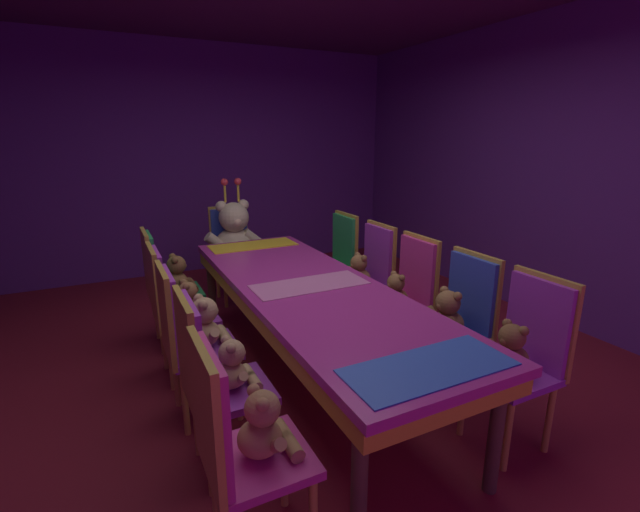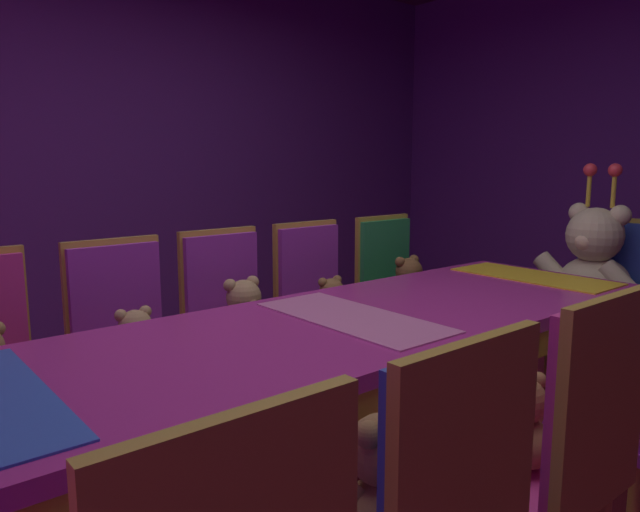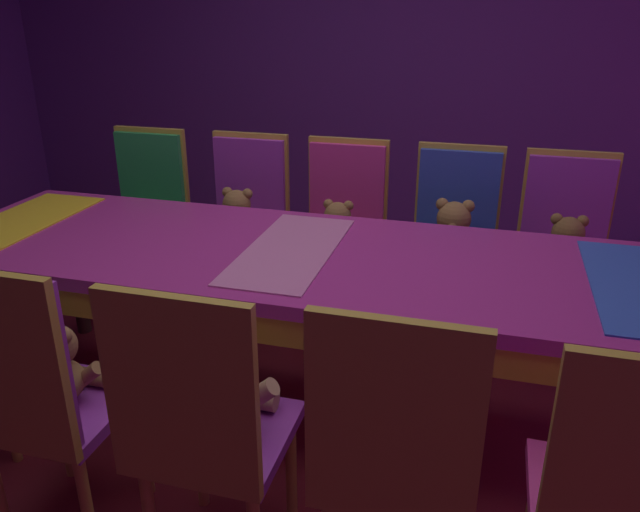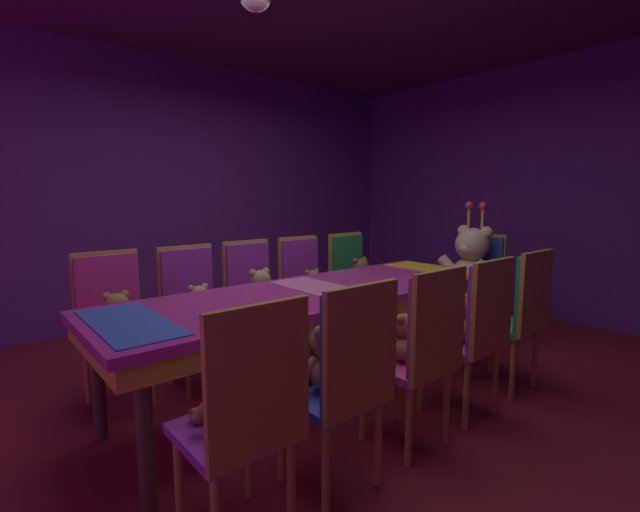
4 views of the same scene
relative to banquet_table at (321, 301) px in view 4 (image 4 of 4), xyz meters
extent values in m
plane|color=maroon|center=(0.00, 0.00, -0.66)|extent=(7.90, 7.90, 0.00)
cube|color=#59267F|center=(0.00, 3.20, 0.74)|extent=(5.20, 0.12, 2.80)
cube|color=#59267F|center=(-2.60, 0.00, 0.74)|extent=(0.12, 6.40, 2.80)
cube|color=#B22D8C|center=(0.00, 0.00, 0.06)|extent=(0.90, 2.85, 0.05)
cube|color=gold|center=(0.00, 0.00, -0.02)|extent=(0.88, 2.79, 0.10)
cylinder|color=#4C3826|center=(0.38, 1.28, -0.31)|extent=(0.07, 0.07, 0.69)
cylinder|color=#4C3826|center=(0.38, -1.28, -0.31)|extent=(0.07, 0.07, 0.69)
cylinder|color=#4C3826|center=(-0.38, 1.28, -0.31)|extent=(0.07, 0.07, 0.69)
cylinder|color=#4C3826|center=(-0.38, -1.28, -0.31)|extent=(0.07, 0.07, 0.69)
cube|color=blue|center=(0.00, -1.21, 0.09)|extent=(0.77, 0.32, 0.01)
cube|color=pink|center=(0.00, 0.00, 0.09)|extent=(0.77, 0.32, 0.01)
cube|color=yellow|center=(0.00, 1.21, 0.09)|extent=(0.77, 0.32, 0.01)
cube|color=#CC338C|center=(-0.72, -1.07, -0.22)|extent=(0.40, 0.40, 0.04)
cube|color=#CC338C|center=(-0.90, -1.07, 0.05)|extent=(0.05, 0.38, 0.50)
cube|color=gold|center=(-0.93, -1.07, 0.05)|extent=(0.03, 0.41, 0.55)
cylinder|color=gold|center=(-0.56, -0.91, -0.45)|extent=(0.04, 0.04, 0.42)
cylinder|color=gold|center=(-0.56, -1.23, -0.45)|extent=(0.04, 0.04, 0.42)
cylinder|color=gold|center=(-0.88, -0.91, -0.45)|extent=(0.04, 0.04, 0.42)
cylinder|color=gold|center=(-0.88, -1.23, -0.45)|extent=(0.04, 0.04, 0.42)
ellipsoid|color=#9E7247|center=(-0.72, -1.07, -0.12)|extent=(0.18, 0.18, 0.14)
sphere|color=#9E7247|center=(-0.71, -1.07, 0.01)|extent=(0.14, 0.14, 0.14)
sphere|color=tan|center=(-0.66, -1.07, 0.00)|extent=(0.05, 0.05, 0.05)
sphere|color=#9E7247|center=(-0.72, -1.02, 0.07)|extent=(0.05, 0.05, 0.05)
sphere|color=#9E7247|center=(-0.72, -1.13, 0.07)|extent=(0.05, 0.05, 0.05)
cylinder|color=#9E7247|center=(-0.69, -0.98, -0.10)|extent=(0.05, 0.13, 0.12)
cylinder|color=#9E7247|center=(-0.69, -1.16, -0.10)|extent=(0.05, 0.13, 0.12)
cylinder|color=#9E7247|center=(-0.61, -1.02, -0.16)|extent=(0.06, 0.14, 0.06)
cylinder|color=#9E7247|center=(-0.61, -1.12, -0.16)|extent=(0.06, 0.14, 0.06)
cube|color=purple|center=(-0.70, -0.54, -0.22)|extent=(0.40, 0.40, 0.04)
cube|color=purple|center=(-0.88, -0.54, 0.05)|extent=(0.05, 0.38, 0.50)
cube|color=gold|center=(-0.90, -0.54, 0.05)|extent=(0.03, 0.41, 0.55)
cylinder|color=gold|center=(-0.54, -0.38, -0.45)|extent=(0.04, 0.04, 0.42)
cylinder|color=gold|center=(-0.54, -0.70, -0.45)|extent=(0.04, 0.04, 0.42)
cylinder|color=gold|center=(-0.86, -0.38, -0.45)|extent=(0.04, 0.04, 0.42)
cylinder|color=gold|center=(-0.86, -0.70, -0.45)|extent=(0.04, 0.04, 0.42)
ellipsoid|color=tan|center=(-0.70, -0.54, -0.12)|extent=(0.17, 0.17, 0.13)
sphere|color=tan|center=(-0.68, -0.54, 0.00)|extent=(0.13, 0.13, 0.13)
sphere|color=tan|center=(-0.64, -0.54, -0.01)|extent=(0.05, 0.05, 0.05)
sphere|color=tan|center=(-0.70, -0.49, 0.05)|extent=(0.05, 0.05, 0.05)
sphere|color=tan|center=(-0.70, -0.59, 0.05)|extent=(0.05, 0.05, 0.05)
cylinder|color=tan|center=(-0.67, -0.45, -0.11)|extent=(0.05, 0.12, 0.11)
cylinder|color=tan|center=(-0.67, -0.62, -0.11)|extent=(0.05, 0.12, 0.11)
cylinder|color=tan|center=(-0.59, -0.49, -0.17)|extent=(0.06, 0.13, 0.06)
cylinder|color=tan|center=(-0.59, -0.58, -0.17)|extent=(0.06, 0.13, 0.06)
cube|color=purple|center=(-0.72, -0.02, -0.22)|extent=(0.40, 0.40, 0.04)
cube|color=purple|center=(-0.90, -0.02, 0.05)|extent=(0.05, 0.38, 0.50)
cube|color=gold|center=(-0.93, -0.02, 0.05)|extent=(0.03, 0.41, 0.55)
cylinder|color=gold|center=(-0.56, 0.14, -0.45)|extent=(0.04, 0.04, 0.42)
cylinder|color=gold|center=(-0.56, -0.18, -0.45)|extent=(0.04, 0.04, 0.42)
cylinder|color=gold|center=(-0.88, 0.14, -0.45)|extent=(0.04, 0.04, 0.42)
cylinder|color=gold|center=(-0.88, -0.18, -0.45)|extent=(0.04, 0.04, 0.42)
ellipsoid|color=tan|center=(-0.72, -0.02, -0.11)|extent=(0.20, 0.20, 0.16)
sphere|color=tan|center=(-0.71, -0.02, 0.04)|extent=(0.16, 0.16, 0.16)
sphere|color=tan|center=(-0.65, -0.02, 0.03)|extent=(0.06, 0.06, 0.06)
sphere|color=tan|center=(-0.72, 0.04, 0.10)|extent=(0.06, 0.06, 0.06)
sphere|color=tan|center=(-0.72, -0.08, 0.10)|extent=(0.06, 0.06, 0.06)
cylinder|color=tan|center=(-0.68, 0.08, -0.09)|extent=(0.06, 0.14, 0.13)
cylinder|color=tan|center=(-0.68, -0.12, -0.09)|extent=(0.06, 0.14, 0.13)
cylinder|color=tan|center=(-0.59, 0.04, -0.16)|extent=(0.07, 0.15, 0.07)
cylinder|color=tan|center=(-0.59, -0.07, -0.16)|extent=(0.07, 0.15, 0.07)
cube|color=purple|center=(-0.73, 0.51, -0.22)|extent=(0.40, 0.40, 0.04)
cube|color=purple|center=(-0.91, 0.51, 0.05)|extent=(0.05, 0.38, 0.50)
cube|color=gold|center=(-0.93, 0.51, 0.05)|extent=(0.03, 0.41, 0.55)
cylinder|color=gold|center=(-0.57, 0.67, -0.45)|extent=(0.04, 0.04, 0.42)
cylinder|color=gold|center=(-0.57, 0.35, -0.45)|extent=(0.04, 0.04, 0.42)
cylinder|color=gold|center=(-0.89, 0.67, -0.45)|extent=(0.04, 0.04, 0.42)
cylinder|color=gold|center=(-0.89, 0.35, -0.45)|extent=(0.04, 0.04, 0.42)
ellipsoid|color=olive|center=(-0.73, 0.51, -0.12)|extent=(0.16, 0.16, 0.13)
sphere|color=olive|center=(-0.71, 0.51, -0.01)|extent=(0.13, 0.13, 0.13)
sphere|color=#AE7747|center=(-0.67, 0.51, -0.02)|extent=(0.05, 0.05, 0.05)
sphere|color=olive|center=(-0.73, 0.56, 0.04)|extent=(0.05, 0.05, 0.05)
sphere|color=olive|center=(-0.73, 0.46, 0.04)|extent=(0.05, 0.05, 0.05)
cylinder|color=olive|center=(-0.69, 0.59, -0.11)|extent=(0.04, 0.11, 0.11)
cylinder|color=olive|center=(-0.69, 0.43, -0.11)|extent=(0.04, 0.11, 0.11)
cylinder|color=olive|center=(-0.62, 0.56, -0.17)|extent=(0.06, 0.12, 0.06)
cylinder|color=olive|center=(-0.62, 0.47, -0.17)|extent=(0.06, 0.12, 0.06)
cube|color=#268C4C|center=(-0.71, 1.08, -0.22)|extent=(0.40, 0.40, 0.04)
cube|color=#268C4C|center=(-0.89, 1.08, 0.05)|extent=(0.05, 0.38, 0.50)
cube|color=gold|center=(-0.92, 1.08, 0.05)|extent=(0.03, 0.41, 0.55)
cylinder|color=gold|center=(-0.55, 1.24, -0.45)|extent=(0.04, 0.04, 0.42)
cylinder|color=gold|center=(-0.55, 0.92, -0.45)|extent=(0.04, 0.04, 0.42)
cylinder|color=gold|center=(-0.87, 1.24, -0.45)|extent=(0.04, 0.04, 0.42)
cylinder|color=gold|center=(-0.87, 0.92, -0.45)|extent=(0.04, 0.04, 0.42)
ellipsoid|color=brown|center=(-0.71, 1.08, -0.11)|extent=(0.19, 0.19, 0.15)
sphere|color=brown|center=(-0.70, 1.08, 0.03)|extent=(0.15, 0.15, 0.15)
sphere|color=#99663C|center=(-0.64, 1.08, 0.02)|extent=(0.06, 0.06, 0.06)
sphere|color=brown|center=(-0.71, 1.14, 0.09)|extent=(0.06, 0.06, 0.06)
sphere|color=brown|center=(-0.71, 1.02, 0.09)|extent=(0.06, 0.06, 0.06)
cylinder|color=brown|center=(-0.67, 1.18, -0.10)|extent=(0.05, 0.14, 0.13)
cylinder|color=brown|center=(-0.67, 0.98, -0.10)|extent=(0.05, 0.14, 0.13)
cylinder|color=brown|center=(-0.59, 1.13, -0.16)|extent=(0.07, 0.14, 0.07)
cylinder|color=brown|center=(-0.59, 1.03, -0.16)|extent=(0.07, 0.14, 0.07)
cube|color=purple|center=(0.72, -1.05, -0.22)|extent=(0.40, 0.40, 0.04)
cube|color=purple|center=(0.90, -1.05, 0.05)|extent=(0.05, 0.38, 0.50)
cube|color=gold|center=(0.92, -1.05, 0.05)|extent=(0.03, 0.41, 0.55)
cylinder|color=gold|center=(0.88, -0.89, -0.45)|extent=(0.04, 0.04, 0.42)
cylinder|color=gold|center=(0.56, -0.89, -0.45)|extent=(0.04, 0.04, 0.42)
cylinder|color=gold|center=(0.56, -1.21, -0.45)|extent=(0.04, 0.04, 0.42)
ellipsoid|color=brown|center=(0.72, -1.05, -0.12)|extent=(0.18, 0.18, 0.14)
sphere|color=brown|center=(0.70, -1.05, 0.01)|extent=(0.14, 0.14, 0.14)
sphere|color=#99663C|center=(0.65, -1.05, 0.00)|extent=(0.05, 0.05, 0.05)
sphere|color=brown|center=(0.72, -1.11, 0.06)|extent=(0.05, 0.05, 0.05)
sphere|color=brown|center=(0.72, -1.00, 0.06)|extent=(0.05, 0.05, 0.05)
cylinder|color=brown|center=(0.68, -1.14, -0.10)|extent=(0.05, 0.13, 0.12)
cylinder|color=brown|center=(0.68, -0.96, -0.10)|extent=(0.05, 0.13, 0.12)
cylinder|color=brown|center=(0.60, -1.10, -0.17)|extent=(0.06, 0.13, 0.06)
cylinder|color=brown|center=(0.60, -1.01, -0.17)|extent=(0.06, 0.13, 0.06)
cube|color=#2D47B2|center=(0.72, -0.56, -0.22)|extent=(0.40, 0.40, 0.04)
cube|color=#2D47B2|center=(0.90, -0.56, 0.05)|extent=(0.05, 0.38, 0.50)
cube|color=gold|center=(0.92, -0.56, 0.05)|extent=(0.03, 0.41, 0.55)
cylinder|color=gold|center=(0.88, -0.40, -0.45)|extent=(0.04, 0.04, 0.42)
cylinder|color=gold|center=(0.88, -0.72, -0.45)|extent=(0.04, 0.04, 0.42)
cylinder|color=gold|center=(0.56, -0.40, -0.45)|extent=(0.04, 0.04, 0.42)
cylinder|color=gold|center=(0.56, -0.72, -0.45)|extent=(0.04, 0.04, 0.42)
ellipsoid|color=olive|center=(0.72, -0.56, -0.11)|extent=(0.20, 0.20, 0.16)
sphere|color=olive|center=(0.70, -0.56, 0.03)|extent=(0.16, 0.16, 0.16)
sphere|color=#AE7747|center=(0.65, -0.56, 0.02)|extent=(0.06, 0.06, 0.06)
sphere|color=olive|center=(0.72, -0.62, 0.09)|extent=(0.06, 0.06, 0.06)
sphere|color=olive|center=(0.72, -0.50, 0.09)|extent=(0.06, 0.06, 0.06)
cylinder|color=olive|center=(0.68, -0.65, -0.09)|extent=(0.05, 0.14, 0.13)
cylinder|color=olive|center=(0.68, -0.46, -0.09)|extent=(0.05, 0.14, 0.13)
cylinder|color=olive|center=(0.59, -0.61, -0.16)|extent=(0.07, 0.15, 0.07)
cylinder|color=olive|center=(0.59, -0.51, -0.16)|extent=(0.07, 0.15, 0.07)
cube|color=#CC338C|center=(0.71, -0.01, -0.22)|extent=(0.40, 0.40, 0.04)
cube|color=#CC338C|center=(0.89, -0.01, 0.05)|extent=(0.05, 0.38, 0.50)
cube|color=gold|center=(0.92, -0.01, 0.05)|extent=(0.03, 0.41, 0.55)
cylinder|color=gold|center=(0.87, 0.15, -0.45)|extent=(0.04, 0.04, 0.42)
cylinder|color=gold|center=(0.87, -0.17, -0.45)|extent=(0.04, 0.04, 0.42)
cylinder|color=gold|center=(0.55, 0.15, -0.45)|extent=(0.04, 0.04, 0.42)
cylinder|color=gold|center=(0.55, -0.17, -0.45)|extent=(0.04, 0.04, 0.42)
ellipsoid|color=olive|center=(0.71, -0.01, -0.12)|extent=(0.17, 0.17, 0.13)
sphere|color=olive|center=(0.70, -0.01, 0.00)|extent=(0.13, 0.13, 0.13)
sphere|color=#AE7747|center=(0.66, -0.01, -0.01)|extent=(0.05, 0.05, 0.05)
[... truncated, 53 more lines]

